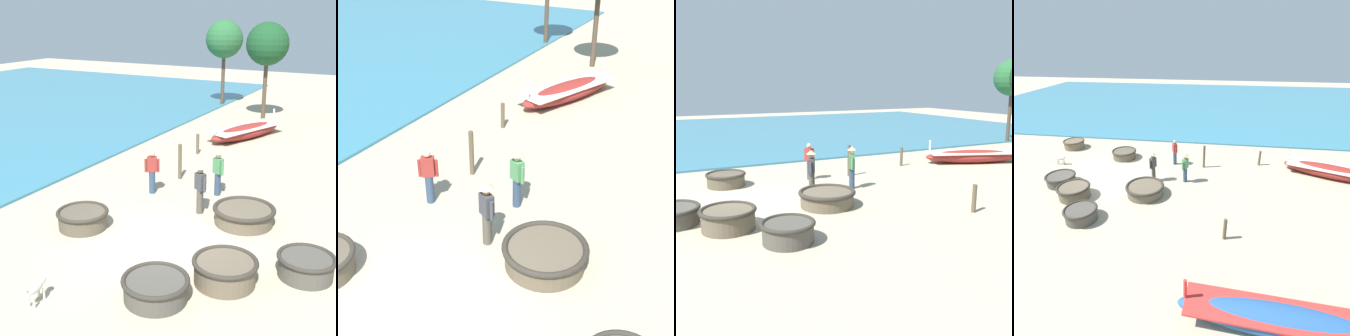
# 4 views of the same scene
# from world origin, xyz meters

# --- Properties ---
(ground_plane) EXTENTS (80.00, 80.00, 0.00)m
(ground_plane) POSITION_xyz_m (0.00, 0.00, 0.00)
(ground_plane) COLOR tan
(sea) EXTENTS (28.00, 52.00, 0.10)m
(sea) POSITION_xyz_m (-19.93, 4.00, 0.05)
(sea) COLOR teal
(sea) RESTS_ON ground
(coracle_center) EXTENTS (1.57, 1.57, 0.56)m
(coracle_center) POSITION_xyz_m (-2.64, -0.07, 0.30)
(coracle_center) COLOR brown
(coracle_center) RESTS_ON ground
(coracle_far_left) EXTENTS (1.93, 1.93, 0.55)m
(coracle_far_left) POSITION_xyz_m (1.54, 2.48, 0.30)
(coracle_far_left) COLOR brown
(coracle_far_left) RESTS_ON ground
(coracle_far_right) EXTENTS (1.60, 1.60, 0.63)m
(coracle_far_right) POSITION_xyz_m (2.25, -0.90, 0.34)
(coracle_far_right) COLOR brown
(coracle_far_right) RESTS_ON ground
(coracle_weathered) EXTENTS (1.44, 1.44, 0.57)m
(coracle_weathered) POSITION_xyz_m (3.90, 0.30, 0.31)
(coracle_weathered) COLOR #4C473F
(coracle_weathered) RESTS_ON ground
(long_boat_green_hull) EXTENTS (2.95, 5.11, 1.20)m
(long_boat_green_hull) POSITION_xyz_m (-1.82, 12.29, 0.35)
(long_boat_green_hull) COLOR maroon
(long_boat_green_hull) RESTS_ON ground
(fisherman_with_hat) EXTENTS (0.48, 0.36, 1.57)m
(fisherman_with_hat) POSITION_xyz_m (-2.21, 3.35, 0.84)
(fisherman_with_hat) COLOR #2D425B
(fisherman_with_hat) RESTS_ON ground
(fisherman_standing_right) EXTENTS (0.49, 0.36, 1.67)m
(fisherman_standing_right) POSITION_xyz_m (-0.08, 4.28, 0.96)
(fisherman_standing_right) COLOR #2D425B
(fisherman_standing_right) RESTS_ON ground
(fisherman_by_coracle) EXTENTS (0.48, 0.36, 1.67)m
(fisherman_by_coracle) POSITION_xyz_m (0.02, 2.55, 0.96)
(fisherman_by_coracle) COLOR #4C473D
(fisherman_by_coracle) RESTS_ON ground
(mooring_post_inland) EXTENTS (0.14, 0.14, 1.39)m
(mooring_post_inland) POSITION_xyz_m (-2.02, 5.16, 0.70)
(mooring_post_inland) COLOR brown
(mooring_post_inland) RESTS_ON ground
(mooring_post_mid_beach) EXTENTS (0.14, 0.14, 0.93)m
(mooring_post_mid_beach) POSITION_xyz_m (-2.81, 8.52, 0.46)
(mooring_post_mid_beach) COLOR brown
(mooring_post_mid_beach) RESTS_ON ground
(mooring_post_shoreline) EXTENTS (0.14, 0.14, 0.92)m
(mooring_post_shoreline) POSITION_xyz_m (4.25, 6.39, 0.46)
(mooring_post_shoreline) COLOR brown
(mooring_post_shoreline) RESTS_ON ground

